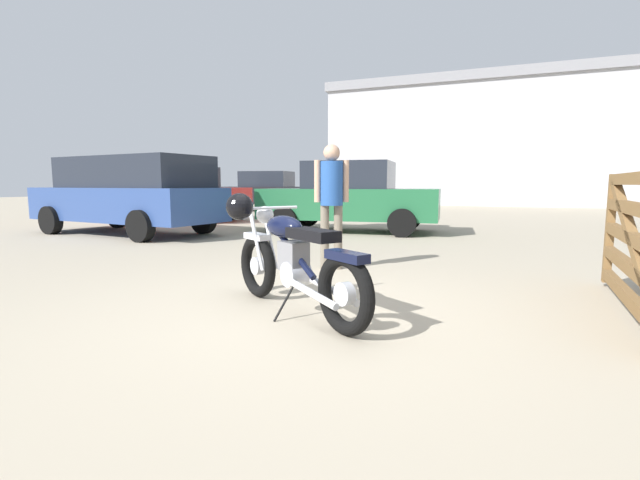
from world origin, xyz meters
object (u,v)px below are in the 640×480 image
Objects in this scene: bystander at (332,193)px; silver_sedan_mid at (180,194)px; pale_sedan_back at (129,193)px; red_hatchback_near at (350,197)px; dark_sedan_left at (267,191)px; vintage_motorcycle at (289,258)px.

silver_sedan_mid reaches higher than bystander.
red_hatchback_near is at bearing -144.31° from pale_sedan_back.
pale_sedan_back is at bearing -137.87° from bystander.
dark_sedan_left is (-7.92, 11.10, -0.18)m from bystander.
silver_sedan_mid is at bearing 162.72° from red_hatchback_near.
bystander is at bearing 115.01° from dark_sedan_left.
pale_sedan_back is at bearing -157.05° from red_hatchback_near.
dark_sedan_left is at bearing -27.36° from vintage_motorcycle.
dark_sedan_left is 9.36m from pale_sedan_back.
pale_sedan_back reaches higher than vintage_motorcycle.
silver_sedan_mid is at bearing -60.11° from pale_sedan_back.
dark_sedan_left is at bearing 125.36° from red_hatchback_near.
dark_sedan_left is 0.93× the size of pale_sedan_back.
red_hatchback_near is at bearing 169.42° from bystander.
bystander is 13.64m from dark_sedan_left.
vintage_motorcycle is 11.16m from silver_sedan_mid.
vintage_motorcycle is at bearing -15.68° from bystander.
pale_sedan_back is at bearing -2.19° from vintage_motorcycle.
red_hatchback_near is at bearing -42.66° from vintage_motorcycle.
pale_sedan_back is (-4.30, -2.70, 0.10)m from red_hatchback_near.
pale_sedan_back reaches higher than dark_sedan_left.
vintage_motorcycle is 7.06m from red_hatchback_near.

